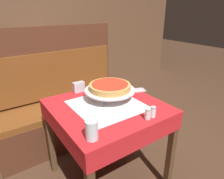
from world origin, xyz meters
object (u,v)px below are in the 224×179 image
dining_table_front (107,116)px  water_glass_near (92,130)px  salt_shaker (148,114)px  napkin_holder (79,87)px  deep_dish_pizza (110,87)px  pepper_shaker (153,112)px  pizza_server (130,91)px  condiment_caddy (45,57)px  pizza_pan_stand (110,90)px  booth_bench (63,110)px  dining_table_rear (46,68)px

dining_table_front → water_glass_near: 0.47m
salt_shaker → napkin_holder: bearing=103.9°
deep_dish_pizza → dining_table_front: bearing=-135.9°
water_glass_near → salt_shaker: bearing=-2.9°
deep_dish_pizza → salt_shaker: (0.03, -0.41, -0.07)m
water_glass_near → pepper_shaker: bearing=-2.6°
pizza_server → condiment_caddy: size_ratio=1.75×
salt_shaker → pepper_shaker: (0.05, -0.00, 0.00)m
pizza_pan_stand → booth_bench: bearing=102.2°
pizza_pan_stand → pizza_server: (0.24, 0.03, -0.07)m
deep_dish_pizza → salt_shaker: bearing=-86.1°
booth_bench → pizza_server: booth_bench is taller
dining_table_front → dining_table_rear: (0.05, 1.68, -0.02)m
salt_shaker → condiment_caddy: (-0.06, 1.99, 0.01)m
dining_table_rear → salt_shaker: salt_shaker is taller
pepper_shaker → napkin_holder: size_ratio=0.78×
dining_table_rear → water_glass_near: (-0.36, -1.99, 0.18)m
dining_table_rear → deep_dish_pizza: deep_dish_pizza is taller
booth_bench → salt_shaker: (0.18, -1.13, 0.42)m
water_glass_near → condiment_caddy: 2.00m
dining_table_rear → pizza_server: pizza_server is taller
dining_table_front → pizza_pan_stand: bearing=44.1°
deep_dish_pizza → pepper_shaker: deep_dish_pizza is taller
pizza_server → condiment_caddy: 1.58m
booth_bench → deep_dish_pizza: 0.89m
pizza_server → napkin_holder: (-0.38, 0.25, 0.04)m
pizza_pan_stand → napkin_holder: bearing=117.0°
dining_table_front → booth_bench: 0.85m
booth_bench → condiment_caddy: 0.97m
pizza_pan_stand → napkin_holder: size_ratio=4.09×
deep_dish_pizza → water_glass_near: (-0.39, -0.39, -0.05)m
booth_bench → pizza_pan_stand: 0.87m
booth_bench → napkin_holder: (0.01, -0.44, 0.42)m
napkin_holder → booth_bench: bearing=91.7°
dining_table_front → booth_bench: bearing=95.5°
dining_table_rear → deep_dish_pizza: bearing=-89.0°
pizza_server → water_glass_near: water_glass_near is taller
dining_table_front → water_glass_near: bearing=-134.8°
booth_bench → napkin_holder: booth_bench is taller
dining_table_front → dining_table_rear: size_ratio=1.08×
booth_bench → salt_shaker: booth_bench is taller
deep_dish_pizza → salt_shaker: 0.42m
water_glass_near → deep_dish_pizza: bearing=44.9°
booth_bench → napkin_holder: 0.61m
pizza_pan_stand → salt_shaker: bearing=-86.1°
pizza_pan_stand → condiment_caddy: size_ratio=2.34×
pepper_shaker → deep_dish_pizza: bearing=100.6°
water_glass_near → salt_shaker: (0.42, -0.02, -0.02)m
dining_table_rear → pizza_pan_stand: 1.61m
condiment_caddy → dining_table_front: bearing=-91.6°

